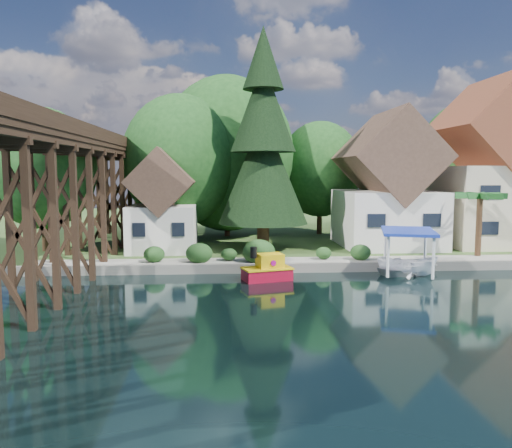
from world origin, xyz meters
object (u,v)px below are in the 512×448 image
at_px(trestle_bridge, 54,193).
at_px(house_left, 387,189).
at_px(conifer, 263,144).
at_px(boat_canopy, 407,256).
at_px(shed, 162,208).
at_px(tugboat, 268,270).
at_px(palm_tree, 480,198).
at_px(boat_white_a, 411,267).
at_px(house_center, 491,173).

bearing_deg(trestle_bridge, house_left, 25.21).
relative_size(conifer, boat_canopy, 3.23).
xyz_separation_m(trestle_bridge, house_left, (23.00, 10.83, -0.21)).
bearing_deg(shed, house_left, 4.77).
xyz_separation_m(tugboat, boat_canopy, (8.87, 0.54, 0.62)).
xyz_separation_m(shed, boat_canopy, (16.16, -8.18, -2.57)).
distance_m(trestle_bridge, house_left, 25.42).
bearing_deg(trestle_bridge, conifer, 36.19).
height_order(conifer, palm_tree, conifer).
bearing_deg(house_left, shed, -175.23).
relative_size(house_left, boat_canopy, 2.10).
bearing_deg(palm_tree, boat_white_a, -151.75).
xyz_separation_m(trestle_bridge, conifer, (12.71, 9.30, 3.30)).
height_order(conifer, boat_white_a, conifer).
xyz_separation_m(boat_white_a, boat_canopy, (-0.52, -0.68, 0.81)).
bearing_deg(house_left, conifer, -171.56).
bearing_deg(shed, trestle_bridge, -118.19).
bearing_deg(conifer, boat_canopy, -43.98).
xyz_separation_m(shed, conifer, (7.71, -0.03, 4.83)).
bearing_deg(boat_white_a, conifer, 31.72).
distance_m(trestle_bridge, shed, 10.69).
height_order(trestle_bridge, shed, trestle_bridge).
bearing_deg(boat_white_a, shed, 47.32).
xyz_separation_m(house_left, shed, (-18.00, -1.50, -1.31)).
relative_size(trestle_bridge, conifer, 2.61).
bearing_deg(tugboat, conifer, 87.20).
bearing_deg(palm_tree, boat_canopy, -149.16).
height_order(conifer, boat_canopy, conifer).
bearing_deg(boat_white_a, house_center, -65.83).
bearing_deg(house_left, boat_white_a, -98.34).
height_order(trestle_bridge, boat_canopy, trestle_bridge).
bearing_deg(palm_tree, house_center, 56.04).
distance_m(trestle_bridge, boat_canopy, 21.58).
xyz_separation_m(house_center, boat_white_a, (-10.32, -9.50, -5.97)).
relative_size(trestle_bridge, shed, 5.63).
distance_m(conifer, palm_tree, 16.16).
bearing_deg(shed, tugboat, -50.10).
bearing_deg(boat_white_a, house_left, -26.81).
bearing_deg(tugboat, trestle_bridge, -177.16).
bearing_deg(house_left, trestle_bridge, -154.79).
bearing_deg(conifer, boat_white_a, -39.81).
distance_m(shed, boat_canopy, 18.29).
distance_m(house_left, house_center, 9.10).
bearing_deg(boat_canopy, palm_tree, 30.84).
bearing_deg(palm_tree, tugboat, -163.78).
height_order(conifer, tugboat, conifer).
height_order(trestle_bridge, house_center, house_center).
distance_m(palm_tree, boat_white_a, 8.18).
relative_size(house_left, house_center, 0.79).
bearing_deg(boat_white_a, palm_tree, -80.22).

